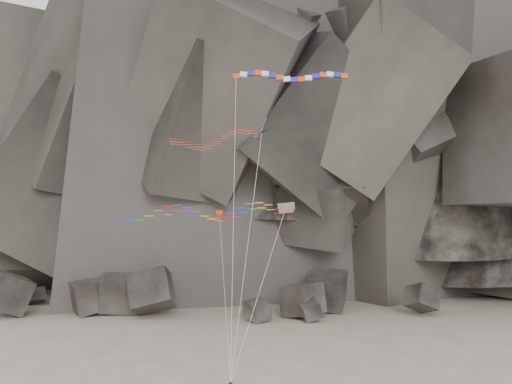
# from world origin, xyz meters

# --- Properties ---
(ground) EXTENTS (260.00, 260.00, 0.00)m
(ground) POSITION_xyz_m (0.00, 0.00, 0.00)
(ground) COLOR #ADA18C
(ground) RESTS_ON ground
(headland) EXTENTS (110.00, 70.00, 84.00)m
(headland) POSITION_xyz_m (0.00, 70.00, 42.00)
(headland) COLOR #4A443C
(headland) RESTS_ON ground
(boulder_field) EXTENTS (68.02, 17.25, 7.62)m
(boulder_field) POSITION_xyz_m (-15.61, 32.75, 2.26)
(boulder_field) COLOR #47423F
(boulder_field) RESTS_ON ground
(delta_kite) EXTENTS (9.76, 7.25, 22.04)m
(delta_kite) POSITION_xyz_m (-3.32, 0.43, 21.94)
(delta_kite) COLOR red
(delta_kite) RESTS_ON ground
(banner_kite) EXTENTS (10.35, 7.28, 26.12)m
(banner_kite) POSITION_xyz_m (3.93, 0.06, 27.28)
(banner_kite) COLOR red
(banner_kite) RESTS_ON ground
(parafoil_kite) EXTENTS (15.90, 5.95, 14.30)m
(parafoil_kite) POSITION_xyz_m (-4.12, -1.42, 15.25)
(parafoil_kite) COLOR #DDB20C
(parafoil_kite) RESTS_ON ground
(pennant_kite) EXTENTS (2.83, 9.87, 13.58)m
(pennant_kite) POSITION_xyz_m (-2.70, 2.22, 13.27)
(pennant_kite) COLOR red
(pennant_kite) RESTS_ON ground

